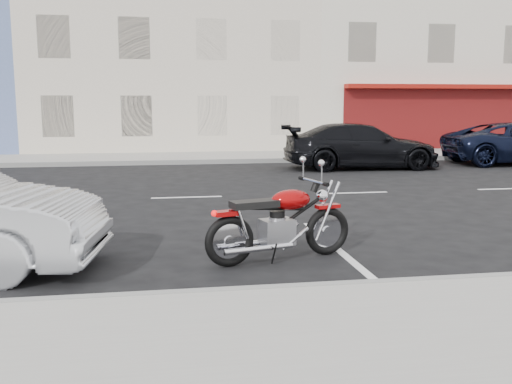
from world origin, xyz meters
TOP-DOWN VIEW (x-y plane):
  - ground at (0.00, 0.00)m, footprint 120.00×120.00m
  - sidewalk_far at (-5.00, 8.70)m, footprint 80.00×3.40m
  - curb_far at (-5.00, 7.00)m, footprint 80.00×0.12m
  - bldg_cream at (-2.00, 16.30)m, footprint 12.00×12.00m
  - bldg_corner at (11.00, 16.30)m, footprint 14.00×12.00m
  - motorcycle at (-0.21, -5.27)m, footprint 2.13×0.88m
  - car_far at (3.87, 4.87)m, footprint 5.12×2.24m

SIDE VIEW (x-z plane):
  - ground at x=0.00m, z-range 0.00..0.00m
  - sidewalk_far at x=-5.00m, z-range 0.00..0.15m
  - curb_far at x=-5.00m, z-range 0.00..0.16m
  - motorcycle at x=-0.21m, z-range -0.05..1.04m
  - car_far at x=3.87m, z-range 0.00..1.46m
  - bldg_cream at x=-2.00m, z-range 0.00..11.50m
  - bldg_corner at x=11.00m, z-range 0.00..12.50m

